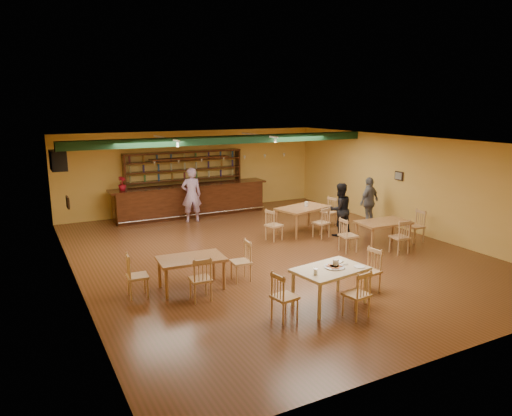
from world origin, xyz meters
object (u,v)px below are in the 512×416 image
bar_counter (191,200)px  dining_table_b (303,220)px  dining_table_d (383,234)px  patron_right_a (340,210)px  dining_table_c (192,273)px  patron_bar (191,195)px  near_table (330,286)px

bar_counter → dining_table_b: bearing=-58.5°
dining_table_d → patron_right_a: (-0.39, 1.50, 0.45)m
dining_table_c → patron_bar: bearing=74.1°
patron_bar → patron_right_a: (3.39, -3.76, -0.12)m
bar_counter → patron_bar: (-0.27, -0.83, 0.37)m
patron_bar → patron_right_a: bearing=140.1°
near_table → patron_right_a: 5.26m
near_table → bar_counter: bearing=80.2°
dining_table_c → bar_counter: bearing=74.3°
dining_table_b → patron_bar: patron_bar is taller
dining_table_b → near_table: (-2.54, -4.85, -0.03)m
dining_table_c → dining_table_d: 5.90m
dining_table_d → dining_table_c: bearing=-172.1°
bar_counter → dining_table_d: 7.03m
bar_counter → patron_bar: bearing=-108.4°
dining_table_d → near_table: (-3.73, -2.55, 0.02)m
bar_counter → patron_right_a: 5.55m
dining_table_b → dining_table_d: size_ratio=1.12×
dining_table_b → dining_table_d: (1.19, -2.30, -0.04)m
dining_table_c → dining_table_b: bearing=34.7°
dining_table_b → patron_right_a: bearing=-59.7°
dining_table_c → near_table: (2.16, -2.09, 0.03)m
dining_table_d → dining_table_b: bearing=120.8°
dining_table_d → patron_bar: 6.50m
dining_table_d → near_table: near_table is taller
dining_table_d → patron_right_a: bearing=108.0°
dining_table_d → near_table: 4.51m
dining_table_b → patron_right_a: patron_right_a is taller
dining_table_c → patron_right_a: (5.50, 1.95, 0.46)m
patron_bar → patron_right_a: 5.06m
patron_right_a → patron_bar: bearing=-44.5°
bar_counter → near_table: bar_counter is taller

